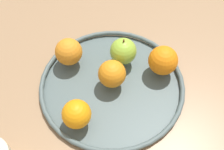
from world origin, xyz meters
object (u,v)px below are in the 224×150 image
at_px(apple, 123,51).
at_px(orange_front_left, 77,114).
at_px(orange_back_left, 69,52).
at_px(fruit_bowl, 112,84).
at_px(orange_back_right, 163,60).
at_px(orange_center, 112,74).

height_order(apple, orange_front_left, apple).
relative_size(apple, orange_back_left, 1.09).
height_order(fruit_bowl, apple, apple).
height_order(orange_front_left, orange_back_right, orange_back_right).
bearing_deg(fruit_bowl, orange_front_left, -7.11).
bearing_deg(orange_front_left, apple, 177.93).
bearing_deg(orange_center, apple, -173.59).
xyz_separation_m(apple, orange_back_left, (0.07, -0.12, 0.00)).
bearing_deg(orange_front_left, orange_center, 172.95).
distance_m(apple, orange_center, 0.08).
bearing_deg(orange_back_left, orange_center, 86.35).
xyz_separation_m(fruit_bowl, orange_back_left, (-0.01, -0.13, 0.04)).
bearing_deg(orange_back_right, orange_back_left, -68.64).
bearing_deg(apple, orange_back_left, -60.45).
relative_size(apple, orange_back_right, 1.04).
relative_size(fruit_bowl, orange_back_right, 4.94).
xyz_separation_m(orange_front_left, orange_back_right, (-0.23, 0.11, 0.00)).
distance_m(orange_back_left, orange_front_left, 0.18).
distance_m(fruit_bowl, orange_front_left, 0.14).
height_order(orange_back_left, orange_front_left, orange_back_left).
distance_m(orange_front_left, orange_center, 0.14).
distance_m(fruit_bowl, orange_back_left, 0.14).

